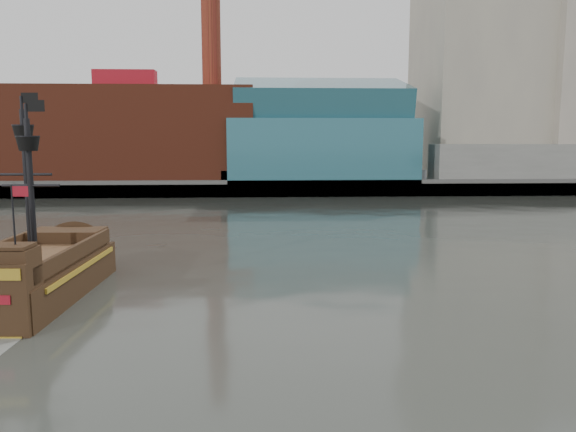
{
  "coord_description": "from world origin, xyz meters",
  "views": [
    {
      "loc": [
        -0.13,
        -23.43,
        9.12
      ],
      "look_at": [
        1.74,
        12.91,
        4.0
      ],
      "focal_mm": 35.0,
      "sensor_mm": 36.0,
      "label": 1
    }
  ],
  "objects": [
    {
      "name": "seawall",
      "position": [
        0.0,
        62.5,
        1.3
      ],
      "size": [
        220.0,
        1.0,
        2.6
      ],
      "primitive_type": "cube",
      "color": "#4C4C49",
      "rests_on": "ground"
    },
    {
      "name": "promenade_far",
      "position": [
        0.0,
        92.0,
        1.0
      ],
      "size": [
        220.0,
        60.0,
        2.0
      ],
      "primitive_type": "cube",
      "color": "slate",
      "rests_on": "ground"
    },
    {
      "name": "ground",
      "position": [
        0.0,
        0.0,
        0.0
      ],
      "size": [
        400.0,
        400.0,
        0.0
      ],
      "primitive_type": "plane",
      "color": "#2B2E28",
      "rests_on": "ground"
    },
    {
      "name": "skyline",
      "position": [
        5.21,
        84.56,
        24.55
      ],
      "size": [
        149.0,
        45.0,
        62.0
      ],
      "color": "brown",
      "rests_on": "promenade_far"
    },
    {
      "name": "pirate_ship",
      "position": [
        -13.01,
        8.25,
        1.13
      ],
      "size": [
        5.91,
        16.92,
        12.52
      ],
      "rotation": [
        0.0,
        0.0,
        -0.04
      ],
      "color": "black",
      "rests_on": "ground"
    }
  ]
}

